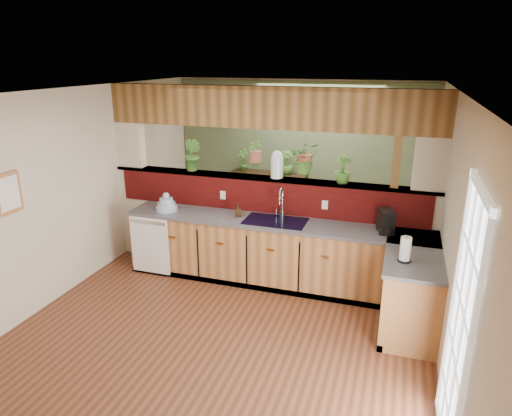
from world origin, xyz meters
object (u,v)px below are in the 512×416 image
(faucet, at_px, (281,201))
(dish_stack, at_px, (167,205))
(paper_towel, at_px, (405,250))
(glass_jar, at_px, (277,164))
(shelving_console, at_px, (269,197))
(coffee_maker, at_px, (386,222))
(soap_dispenser, at_px, (238,210))

(faucet, xyz_separation_m, dish_stack, (-1.61, -0.21, -0.14))
(faucet, height_order, paper_towel, faucet)
(dish_stack, relative_size, paper_towel, 1.03)
(dish_stack, relative_size, glass_jar, 0.81)
(shelving_console, bearing_deg, dish_stack, -104.71)
(coffee_maker, bearing_deg, glass_jar, 145.91)
(coffee_maker, distance_m, glass_jar, 1.62)
(soap_dispenser, relative_size, coffee_maker, 0.62)
(soap_dispenser, height_order, glass_jar, glass_jar)
(shelving_console, bearing_deg, faucet, -64.89)
(faucet, bearing_deg, paper_towel, -30.44)
(faucet, bearing_deg, dish_stack, -172.45)
(dish_stack, height_order, glass_jar, glass_jar)
(dish_stack, height_order, paper_towel, paper_towel)
(glass_jar, bearing_deg, coffee_maker, -13.40)
(dish_stack, xyz_separation_m, shelving_console, (0.81, 2.33, -0.48))
(soap_dispenser, xyz_separation_m, shelving_console, (-0.23, 2.25, -0.49))
(soap_dispenser, height_order, coffee_maker, coffee_maker)
(coffee_maker, relative_size, paper_towel, 0.99)
(soap_dispenser, distance_m, glass_jar, 0.81)
(soap_dispenser, bearing_deg, paper_towel, -20.38)
(paper_towel, relative_size, glass_jar, 0.78)
(paper_towel, distance_m, shelving_console, 3.92)
(faucet, height_order, shelving_console, faucet)
(faucet, distance_m, paper_towel, 1.86)
(dish_stack, xyz_separation_m, soap_dispenser, (1.04, 0.08, 0.01))
(dish_stack, height_order, shelving_console, dish_stack)
(paper_towel, xyz_separation_m, glass_jar, (-1.73, 1.16, 0.54))
(faucet, distance_m, soap_dispenser, 0.60)
(soap_dispenser, xyz_separation_m, glass_jar, (0.44, 0.35, 0.59))
(soap_dispenser, bearing_deg, dish_stack, -175.75)
(coffee_maker, relative_size, shelving_console, 0.21)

